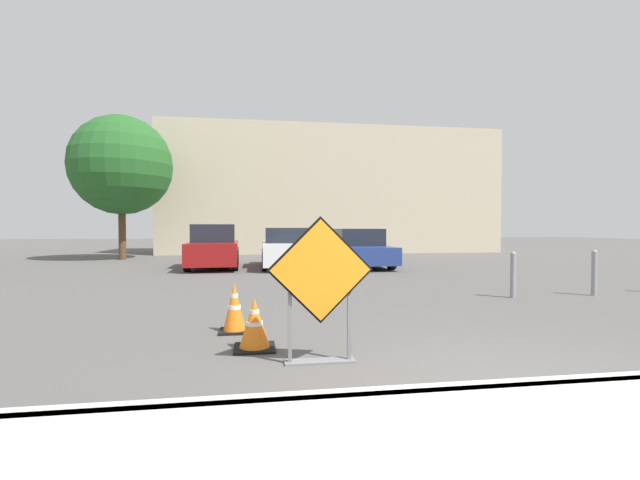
{
  "coord_description": "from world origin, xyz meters",
  "views": [
    {
      "loc": [
        -2.22,
        -3.33,
        1.47
      ],
      "look_at": [
        0.38,
        13.55,
        0.98
      ],
      "focal_mm": 24.0,
      "sensor_mm": 36.0,
      "label": 1
    }
  ],
  "objects_px": {
    "traffic_cone_second": "(234,308)",
    "traffic_cone_nearest": "(255,324)",
    "parked_car_nearest": "(214,248)",
    "road_closed_sign": "(320,282)",
    "bollard_second": "(594,271)",
    "parked_car_second": "(287,249)",
    "bollard_nearest": "(513,273)",
    "parked_car_third": "(358,249)"
  },
  "relations": [
    {
      "from": "parked_car_second",
      "to": "bollard_nearest",
      "type": "height_order",
      "value": "parked_car_second"
    },
    {
      "from": "traffic_cone_nearest",
      "to": "traffic_cone_second",
      "type": "height_order",
      "value": "traffic_cone_second"
    },
    {
      "from": "parked_car_nearest",
      "to": "road_closed_sign",
      "type": "bearing_deg",
      "value": 98.91
    },
    {
      "from": "traffic_cone_second",
      "to": "parked_car_second",
      "type": "height_order",
      "value": "parked_car_second"
    },
    {
      "from": "traffic_cone_nearest",
      "to": "bollard_nearest",
      "type": "bearing_deg",
      "value": 29.42
    },
    {
      "from": "parked_car_nearest",
      "to": "bollard_nearest",
      "type": "distance_m",
      "value": 10.47
    },
    {
      "from": "traffic_cone_second",
      "to": "parked_car_nearest",
      "type": "height_order",
      "value": "parked_car_nearest"
    },
    {
      "from": "traffic_cone_nearest",
      "to": "traffic_cone_second",
      "type": "xyz_separation_m",
      "value": [
        -0.28,
        0.91,
        0.04
      ]
    },
    {
      "from": "parked_car_nearest",
      "to": "bollard_second",
      "type": "xyz_separation_m",
      "value": [
        8.76,
        -7.93,
        -0.21
      ]
    },
    {
      "from": "parked_car_second",
      "to": "bollard_second",
      "type": "distance_m",
      "value": 9.82
    },
    {
      "from": "road_closed_sign",
      "to": "parked_car_third",
      "type": "distance_m",
      "value": 11.84
    },
    {
      "from": "traffic_cone_second",
      "to": "parked_car_nearest",
      "type": "xyz_separation_m",
      "value": [
        -1.2,
        10.05,
        0.39
      ]
    },
    {
      "from": "bollard_nearest",
      "to": "bollard_second",
      "type": "xyz_separation_m",
      "value": [
        1.91,
        0.0,
        0.01
      ]
    },
    {
      "from": "road_closed_sign",
      "to": "bollard_nearest",
      "type": "relative_size",
      "value": 1.64
    },
    {
      "from": "parked_car_second",
      "to": "traffic_cone_second",
      "type": "bearing_deg",
      "value": 82.17
    },
    {
      "from": "road_closed_sign",
      "to": "bollard_second",
      "type": "xyz_separation_m",
      "value": [
        6.58,
        3.69,
        -0.36
      ]
    },
    {
      "from": "traffic_cone_second",
      "to": "bollard_nearest",
      "type": "distance_m",
      "value": 6.03
    },
    {
      "from": "road_closed_sign",
      "to": "parked_car_nearest",
      "type": "distance_m",
      "value": 11.82
    },
    {
      "from": "parked_car_nearest",
      "to": "parked_car_third",
      "type": "xyz_separation_m",
      "value": [
        5.39,
        -0.22,
        -0.06
      ]
    },
    {
      "from": "traffic_cone_second",
      "to": "bollard_second",
      "type": "distance_m",
      "value": 7.86
    },
    {
      "from": "traffic_cone_nearest",
      "to": "traffic_cone_second",
      "type": "distance_m",
      "value": 0.95
    },
    {
      "from": "traffic_cone_nearest",
      "to": "parked_car_second",
      "type": "height_order",
      "value": "parked_car_second"
    },
    {
      "from": "traffic_cone_second",
      "to": "traffic_cone_nearest",
      "type": "bearing_deg",
      "value": -72.85
    },
    {
      "from": "parked_car_second",
      "to": "parked_car_third",
      "type": "xyz_separation_m",
      "value": [
        2.7,
        -0.02,
        -0.01
      ]
    },
    {
      "from": "traffic_cone_nearest",
      "to": "bollard_second",
      "type": "height_order",
      "value": "bollard_second"
    },
    {
      "from": "road_closed_sign",
      "to": "traffic_cone_second",
      "type": "xyz_separation_m",
      "value": [
        -0.98,
        1.57,
        -0.54
      ]
    },
    {
      "from": "traffic_cone_nearest",
      "to": "bollard_second",
      "type": "xyz_separation_m",
      "value": [
        7.28,
        3.03,
        0.22
      ]
    },
    {
      "from": "parked_car_second",
      "to": "parked_car_third",
      "type": "distance_m",
      "value": 2.7
    },
    {
      "from": "traffic_cone_nearest",
      "to": "parked_car_third",
      "type": "height_order",
      "value": "parked_car_third"
    },
    {
      "from": "road_closed_sign",
      "to": "parked_car_third",
      "type": "bearing_deg",
      "value": 74.25
    },
    {
      "from": "parked_car_nearest",
      "to": "bollard_nearest",
      "type": "height_order",
      "value": "parked_car_nearest"
    },
    {
      "from": "parked_car_second",
      "to": "parked_car_third",
      "type": "bearing_deg",
      "value": -179.64
    },
    {
      "from": "road_closed_sign",
      "to": "traffic_cone_nearest",
      "type": "height_order",
      "value": "road_closed_sign"
    },
    {
      "from": "parked_car_third",
      "to": "bollard_second",
      "type": "xyz_separation_m",
      "value": [
        3.36,
        -7.71,
        -0.14
      ]
    },
    {
      "from": "parked_car_second",
      "to": "bollard_second",
      "type": "xyz_separation_m",
      "value": [
        6.06,
        -7.73,
        -0.16
      ]
    },
    {
      "from": "parked_car_third",
      "to": "bollard_second",
      "type": "relative_size",
      "value": 4.69
    },
    {
      "from": "traffic_cone_second",
      "to": "bollard_second",
      "type": "bearing_deg",
      "value": 15.66
    },
    {
      "from": "parked_car_third",
      "to": "bollard_nearest",
      "type": "distance_m",
      "value": 7.84
    },
    {
      "from": "parked_car_second",
      "to": "bollard_nearest",
      "type": "xyz_separation_m",
      "value": [
        4.15,
        -7.73,
        -0.17
      ]
    },
    {
      "from": "bollard_second",
      "to": "parked_car_third",
      "type": "bearing_deg",
      "value": 113.58
    },
    {
      "from": "traffic_cone_second",
      "to": "parked_car_nearest",
      "type": "bearing_deg",
      "value": 96.79
    },
    {
      "from": "bollard_nearest",
      "to": "road_closed_sign",
      "type": "bearing_deg",
      "value": -141.67
    }
  ]
}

